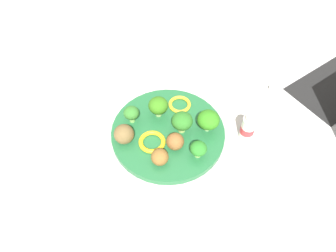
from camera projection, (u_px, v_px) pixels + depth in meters
ground_plane at (168, 135)px, 0.83m from camera, size 4.00×4.00×0.00m
plate at (168, 133)px, 0.82m from camera, size 0.28×0.28×0.02m
broccoli_floret_mid_right at (198, 149)px, 0.75m from camera, size 0.04×0.04×0.04m
broccoli_floret_front_right at (182, 120)px, 0.79m from camera, size 0.05×0.05×0.06m
broccoli_floret_center at (208, 118)px, 0.79m from camera, size 0.05×0.05×0.06m
broccoli_floret_back_right at (158, 106)px, 0.82m from camera, size 0.05×0.05×0.06m
broccoli_floret_front_left at (131, 113)px, 0.81m from camera, size 0.04×0.04×0.05m
meatball_front_right at (175, 141)px, 0.77m from camera, size 0.04×0.04×0.04m
meatball_front_left at (160, 157)px, 0.75m from camera, size 0.04×0.04×0.04m
meatball_mid_right at (124, 134)px, 0.78m from camera, size 0.05×0.05×0.05m
pepper_ring_mid_left at (152, 142)px, 0.79m from camera, size 0.09×0.09×0.01m
pepper_ring_back_left at (180, 104)px, 0.86m from camera, size 0.07×0.07×0.01m
napkin at (61, 133)px, 0.83m from camera, size 0.18×0.13×0.01m
fork at (65, 126)px, 0.84m from camera, size 0.12×0.03×0.01m
knife at (62, 138)px, 0.82m from camera, size 0.15×0.03×0.01m
yogurt_bottle at (248, 128)px, 0.80m from camera, size 0.03×0.03×0.08m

